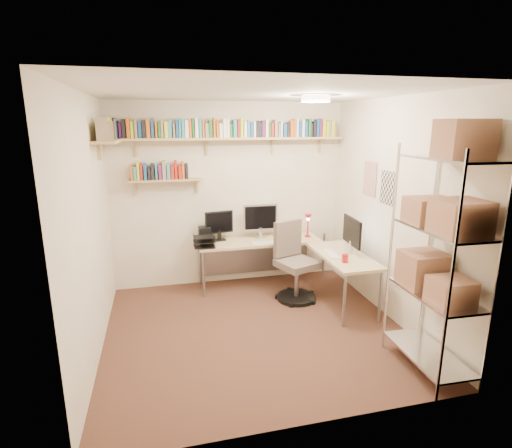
# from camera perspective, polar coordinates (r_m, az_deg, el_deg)

# --- Properties ---
(ground) EXTENTS (3.20, 3.20, 0.00)m
(ground) POSITION_cam_1_polar(r_m,az_deg,el_deg) (4.57, -0.10, -14.77)
(ground) COLOR #42291C
(ground) RESTS_ON ground
(room_shell) EXTENTS (3.24, 3.04, 2.52)m
(room_shell) POSITION_cam_1_polar(r_m,az_deg,el_deg) (4.06, -0.05, 4.77)
(room_shell) COLOR beige
(room_shell) RESTS_ON ground
(wall_shelves) EXTENTS (3.12, 1.09, 0.80)m
(wall_shelves) POSITION_cam_1_polar(r_m,az_deg,el_deg) (5.22, -7.94, 12.03)
(wall_shelves) COLOR tan
(wall_shelves) RESTS_ON ground
(corner_desk) EXTENTS (2.01, 1.70, 1.14)m
(corner_desk) POSITION_cam_1_polar(r_m,az_deg,el_deg) (5.32, 2.31, -2.95)
(corner_desk) COLOR #CCB785
(corner_desk) RESTS_ON ground
(office_chair) EXTENTS (0.57, 0.58, 1.01)m
(office_chair) POSITION_cam_1_polar(r_m,az_deg,el_deg) (5.17, 5.47, -6.14)
(office_chair) COLOR black
(office_chair) RESTS_ON ground
(wire_rack) EXTENTS (0.46, 0.90, 2.24)m
(wire_rack) POSITION_cam_1_polar(r_m,az_deg,el_deg) (3.72, 25.12, -1.00)
(wire_rack) COLOR silver
(wire_rack) RESTS_ON ground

